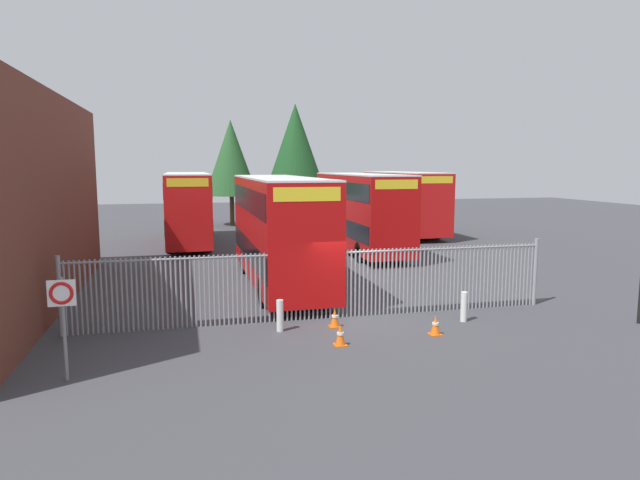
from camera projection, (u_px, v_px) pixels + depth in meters
name	position (u px, v px, depth m)	size (l,w,h in m)	color
ground_plane	(299.00, 272.00, 25.83)	(100.00, 100.00, 0.00)	#3D3D42
palisade_fence	(322.00, 283.00, 17.76)	(15.58, 0.14, 2.35)	gray
double_decker_bus_near_gate	(279.00, 227.00, 22.58)	(2.54, 10.81, 4.42)	#B70C0C
double_decker_bus_behind_fence_left	(361.00, 209.00, 31.50)	(2.54, 10.81, 4.42)	#B70C0C
double_decker_bus_behind_fence_right	(188.00, 206.00, 34.38)	(2.54, 10.81, 4.42)	red
double_decker_bus_far_back	(403.00, 200.00, 39.89)	(2.54, 10.81, 4.42)	red
bollard_near_left	(280.00, 316.00, 16.49)	(0.20, 0.20, 0.95)	silver
bollard_center_front	(464.00, 307.00, 17.53)	(0.20, 0.20, 0.95)	silver
traffic_cone_by_gate	(435.00, 325.00, 16.14)	(0.34, 0.34, 0.59)	orange
traffic_cone_mid_forecourt	(340.00, 335.00, 15.19)	(0.34, 0.34, 0.59)	orange
traffic_cone_near_kerb	(335.00, 318.00, 16.93)	(0.34, 0.34, 0.59)	orange
speed_limit_sign_post	(62.00, 305.00, 12.51)	(0.60, 0.14, 2.40)	slate
tree_tall_back	(295.00, 148.00, 44.70)	(4.93, 4.93, 9.77)	#4C3823
tree_short_side	(231.00, 158.00, 45.23)	(4.26, 4.26, 8.54)	#4C3823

